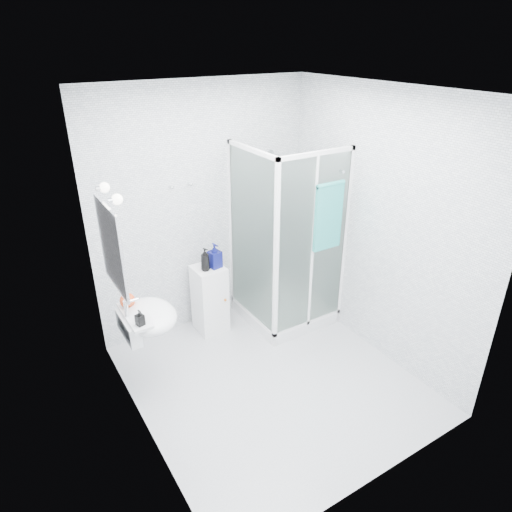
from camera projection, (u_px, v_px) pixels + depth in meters
room at (273, 257)px, 3.76m from camera, size 2.40×2.60×2.60m
shower_enclosure at (284, 286)px, 5.04m from camera, size 0.90×0.95×2.00m
wall_basin at (146, 317)px, 3.86m from camera, size 0.46×0.56×0.35m
mirror at (111, 247)px, 3.46m from camera, size 0.02×0.60×0.70m
vanity_lights at (110, 193)px, 3.30m from camera, size 0.10×0.40×0.08m
wall_hooks at (181, 186)px, 4.46m from camera, size 0.23×0.06×0.03m
storage_cabinet at (210, 299)px, 4.93m from camera, size 0.32×0.34×0.76m
hand_towel at (328, 215)px, 4.43m from camera, size 0.32×0.05×0.69m
shampoo_bottle_a at (205, 259)px, 4.65m from camera, size 0.12×0.12×0.25m
shampoo_bottle_b at (215, 256)px, 4.71m from camera, size 0.14×0.14×0.27m
soap_dispenser_orange at (127, 298)px, 3.86m from camera, size 0.13×0.13×0.17m
soap_dispenser_black at (140, 318)px, 3.62m from camera, size 0.07×0.08×0.14m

